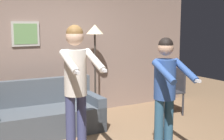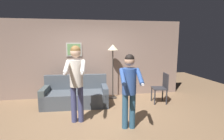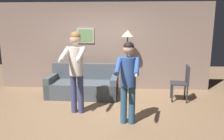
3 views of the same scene
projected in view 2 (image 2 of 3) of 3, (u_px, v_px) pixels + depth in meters
The scene contains 7 objects.
ground_plane at pixel (95, 121), 4.19m from camera, with size 12.00×12.00×0.00m, color #826447.
back_wall_assembly at pixel (90, 59), 5.95m from camera, with size 6.40×0.09×2.60m.
couch at pixel (76, 96), 5.23m from camera, with size 1.93×0.93×0.87m.
torchiere_lamp at pixel (113, 54), 5.69m from camera, with size 0.34×0.34×1.80m.
person_standing_left at pixel (76, 76), 3.96m from camera, with size 0.46×0.74×1.80m.
person_standing_right at pixel (129, 85), 3.69m from camera, with size 0.47×0.68×1.63m.
dining_chair_distant at pixel (162, 86), 5.38m from camera, with size 0.47×0.47×0.93m.
Camera 2 is at (-0.23, -3.96, 1.87)m, focal length 28.00 mm.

